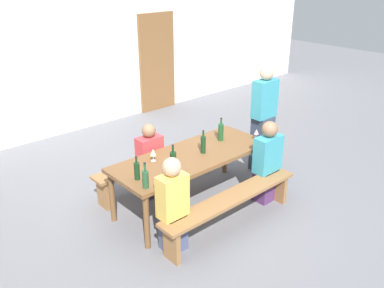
% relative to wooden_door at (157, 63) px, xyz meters
% --- Properties ---
extents(ground_plane, '(24.00, 24.00, 0.00)m').
position_rel_wooden_door_xyz_m(ground_plane, '(-2.11, -3.52, -1.05)').
color(ground_plane, slate).
extents(back_wall, '(14.00, 0.20, 3.20)m').
position_rel_wooden_door_xyz_m(back_wall, '(-2.11, 0.14, 0.55)').
color(back_wall, white).
rests_on(back_wall, ground).
extents(wooden_door, '(0.90, 0.06, 2.10)m').
position_rel_wooden_door_xyz_m(wooden_door, '(0.00, 0.00, 0.00)').
color(wooden_door, brown).
rests_on(wooden_door, ground).
extents(tasting_table, '(2.19, 0.86, 0.75)m').
position_rel_wooden_door_xyz_m(tasting_table, '(-2.11, -3.52, -0.37)').
color(tasting_table, brown).
rests_on(tasting_table, ground).
extents(bench_near, '(2.09, 0.30, 0.45)m').
position_rel_wooden_door_xyz_m(bench_near, '(-2.11, -4.25, -0.69)').
color(bench_near, olive).
rests_on(bench_near, ground).
extents(bench_far, '(2.09, 0.30, 0.45)m').
position_rel_wooden_door_xyz_m(bench_far, '(-2.11, -2.79, -0.69)').
color(bench_far, olive).
rests_on(bench_far, ground).
extents(wine_bottle_0, '(0.08, 0.08, 0.33)m').
position_rel_wooden_door_xyz_m(wine_bottle_0, '(-1.49, -3.44, -0.17)').
color(wine_bottle_0, '#194723').
rests_on(wine_bottle_0, tasting_table).
extents(wine_bottle_1, '(0.07, 0.07, 0.29)m').
position_rel_wooden_door_xyz_m(wine_bottle_1, '(-3.03, -3.60, -0.19)').
color(wine_bottle_1, '#143319').
rests_on(wine_bottle_1, tasting_table).
extents(wine_bottle_2, '(0.07, 0.07, 0.32)m').
position_rel_wooden_door_xyz_m(wine_bottle_2, '(-1.96, -3.58, -0.18)').
color(wine_bottle_2, '#143319').
rests_on(wine_bottle_2, tasting_table).
extents(wine_bottle_3, '(0.07, 0.07, 0.31)m').
position_rel_wooden_door_xyz_m(wine_bottle_3, '(-3.07, -3.83, -0.19)').
color(wine_bottle_3, '#234C2D').
rests_on(wine_bottle_3, tasting_table).
extents(wine_bottle_4, '(0.08, 0.08, 0.31)m').
position_rel_wooden_door_xyz_m(wine_bottle_4, '(-2.54, -3.66, -0.19)').
color(wine_bottle_4, '#143319').
rests_on(wine_bottle_4, tasting_table).
extents(wine_glass_0, '(0.07, 0.07, 0.17)m').
position_rel_wooden_door_xyz_m(wine_glass_0, '(-1.12, -3.77, -0.18)').
color(wine_glass_0, silver).
rests_on(wine_glass_0, tasting_table).
extents(wine_glass_1, '(0.08, 0.08, 0.17)m').
position_rel_wooden_door_xyz_m(wine_glass_1, '(-2.60, -3.34, -0.18)').
color(wine_glass_1, silver).
rests_on(wine_glass_1, tasting_table).
extents(seated_guest_near_0, '(0.33, 0.24, 1.16)m').
position_rel_wooden_door_xyz_m(seated_guest_near_0, '(-2.91, -4.10, -0.49)').
color(seated_guest_near_0, '#484E6C').
rests_on(seated_guest_near_0, ground).
extents(seated_guest_near_1, '(0.40, 0.24, 1.16)m').
position_rel_wooden_door_xyz_m(seated_guest_near_1, '(-1.27, -4.10, -0.50)').
color(seated_guest_near_1, '#4E2C5A').
rests_on(seated_guest_near_1, ground).
extents(seated_guest_far_0, '(0.35, 0.24, 1.08)m').
position_rel_wooden_door_xyz_m(seated_guest_far_0, '(-2.37, -2.94, -0.54)').
color(seated_guest_far_0, '#322C3E').
rests_on(seated_guest_far_0, ground).
extents(standing_host, '(0.40, 0.24, 1.67)m').
position_rel_wooden_door_xyz_m(standing_host, '(-0.59, -3.46, -0.24)').
color(standing_host, '#313C4D').
rests_on(standing_host, ground).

